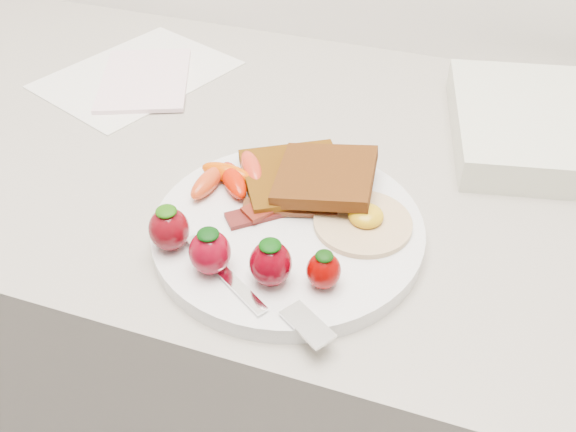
% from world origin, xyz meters
% --- Properties ---
extents(counter, '(2.00, 0.60, 0.90)m').
position_xyz_m(counter, '(0.00, 1.70, 0.45)').
color(counter, gray).
rests_on(counter, ground).
extents(plate, '(0.27, 0.27, 0.02)m').
position_xyz_m(plate, '(0.03, 1.56, 0.91)').
color(plate, white).
rests_on(plate, counter).
extents(toast_lower, '(0.14, 0.14, 0.01)m').
position_xyz_m(toast_lower, '(0.02, 1.62, 0.93)').
color(toast_lower, '#4C2C04').
rests_on(toast_lower, plate).
extents(toast_upper, '(0.11, 0.11, 0.02)m').
position_xyz_m(toast_upper, '(0.05, 1.62, 0.94)').
color(toast_upper, '#441805').
rests_on(toast_upper, toast_lower).
extents(fried_egg, '(0.12, 0.12, 0.02)m').
position_xyz_m(fried_egg, '(0.10, 1.58, 0.92)').
color(fried_egg, beige).
rests_on(fried_egg, plate).
extents(bacon_strips, '(0.11, 0.10, 0.01)m').
position_xyz_m(bacon_strips, '(0.02, 1.58, 0.92)').
color(bacon_strips, '#460D0E').
rests_on(bacon_strips, plate).
extents(baby_carrots, '(0.08, 0.10, 0.02)m').
position_xyz_m(baby_carrots, '(-0.05, 1.60, 0.93)').
color(baby_carrots, '#D74B00').
rests_on(baby_carrots, plate).
extents(strawberries, '(0.19, 0.05, 0.05)m').
position_xyz_m(strawberries, '(0.00, 1.48, 0.94)').
color(strawberries, '#5F050D').
rests_on(strawberries, plate).
extents(fork, '(0.17, 0.09, 0.00)m').
position_xyz_m(fork, '(0.04, 1.46, 0.92)').
color(fork, white).
rests_on(fork, plate).
extents(paper_sheet, '(0.26, 0.30, 0.00)m').
position_xyz_m(paper_sheet, '(-0.28, 1.81, 0.90)').
color(paper_sheet, white).
rests_on(paper_sheet, counter).
extents(notepad, '(0.17, 0.20, 0.01)m').
position_xyz_m(notepad, '(-0.26, 1.79, 0.91)').
color(notepad, white).
rests_on(notepad, paper_sheet).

